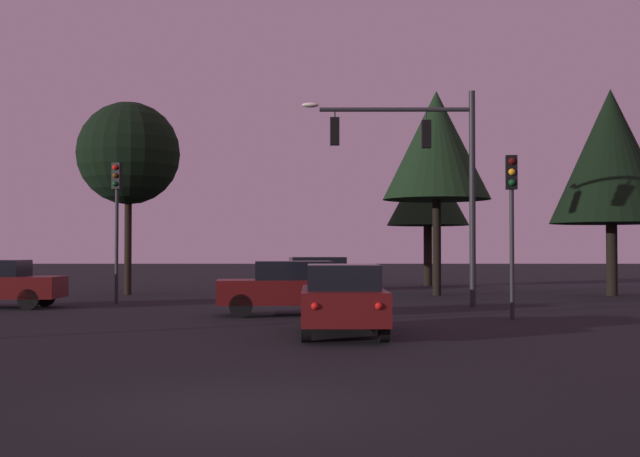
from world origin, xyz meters
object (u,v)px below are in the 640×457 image
object	(u,v)px
car_crossing_right	(290,287)
tree_behind_sign	(130,154)
tree_right_cluster	(429,188)
car_far_lane	(316,273)
traffic_light_corner_right	(118,205)
tree_left_far	(612,156)
traffic_light_corner_left	(513,203)
tree_center_horizon	(437,146)
traffic_signal_mast_arm	(426,160)
car_nearside_lane	(344,298)

from	to	relation	value
car_crossing_right	tree_behind_sign	world-z (taller)	tree_behind_sign
tree_behind_sign	tree_right_cluster	bearing A→B (deg)	34.23
car_far_lane	tree_behind_sign	distance (m)	9.95
traffic_light_corner_right	tree_left_far	bearing A→B (deg)	15.87
traffic_light_corner_left	tree_center_horizon	bearing A→B (deg)	91.58
tree_left_far	car_crossing_right	bearing A→B (deg)	-140.79
traffic_signal_mast_arm	traffic_light_corner_left	xyz separation A→B (m)	(1.67, -4.95, -1.67)
tree_right_cluster	tree_left_far	bearing A→B (deg)	-58.55
car_nearside_lane	tree_center_horizon	bearing A→B (deg)	75.36
tree_left_far	tree_center_horizon	bearing A→B (deg)	177.38
traffic_signal_mast_arm	tree_right_cluster	bearing A→B (deg)	82.55
traffic_signal_mast_arm	tree_left_far	bearing A→B (deg)	39.28
car_crossing_right	tree_behind_sign	distance (m)	14.07
car_crossing_right	tree_right_cluster	xyz separation A→B (m)	(6.47, 20.29, 4.28)
traffic_light_corner_left	car_far_lane	world-z (taller)	traffic_light_corner_left
car_crossing_right	tree_behind_sign	size ratio (longest dim) A/B	0.52
traffic_light_corner_right	car_crossing_right	size ratio (longest dim) A/B	1.16
traffic_light_corner_left	traffic_light_corner_right	size ratio (longest dim) A/B	0.90
car_nearside_lane	tree_behind_sign	size ratio (longest dim) A/B	0.55
tree_left_far	car_far_lane	bearing A→B (deg)	158.60
tree_center_horizon	tree_left_far	bearing A→B (deg)	-2.62
car_nearside_lane	tree_left_far	distance (m)	20.10
tree_behind_sign	traffic_light_corner_right	bearing A→B (deg)	-80.89
car_nearside_lane	tree_left_far	bearing A→B (deg)	54.85
tree_behind_sign	tree_center_horizon	world-z (taller)	tree_center_horizon
tree_right_cluster	car_crossing_right	bearing A→B (deg)	-107.68
car_nearside_lane	tree_behind_sign	xyz separation A→B (m)	(-8.39, 16.79, 5.02)
traffic_light_corner_right	tree_right_cluster	xyz separation A→B (m)	(12.52, 15.32, 1.69)
traffic_light_corner_right	tree_right_cluster	size ratio (longest dim) A/B	0.68
car_nearside_lane	car_far_lane	bearing A→B (deg)	91.97
traffic_signal_mast_arm	traffic_light_corner_left	distance (m)	5.49
car_nearside_lane	tree_right_cluster	xyz separation A→B (m)	(5.11, 25.97, 4.27)
car_nearside_lane	car_crossing_right	world-z (taller)	same
car_nearside_lane	tree_left_far	size ratio (longest dim) A/B	0.52
traffic_light_corner_right	tree_center_horizon	xyz separation A→B (m)	(11.66, 5.62, 2.70)
tree_left_far	tree_center_horizon	xyz separation A→B (m)	(-6.99, 0.32, 0.47)
car_far_lane	tree_behind_sign	size ratio (longest dim) A/B	0.60
traffic_signal_mast_arm	tree_center_horizon	size ratio (longest dim) A/B	0.84
car_crossing_right	traffic_light_corner_left	bearing A→B (deg)	-14.09
traffic_signal_mast_arm	tree_center_horizon	distance (m)	7.38
traffic_light_corner_right	tree_behind_sign	bearing A→B (deg)	99.11
traffic_signal_mast_arm	tree_behind_sign	size ratio (longest dim) A/B	0.88
car_far_lane	tree_behind_sign	world-z (taller)	tree_behind_sign
car_nearside_lane	traffic_light_corner_right	bearing A→B (deg)	124.80
traffic_light_corner_left	car_crossing_right	bearing A→B (deg)	165.91
car_nearside_lane	tree_center_horizon	xyz separation A→B (m)	(4.25, 16.28, 5.29)
traffic_signal_mast_arm	car_far_lane	size ratio (longest dim) A/B	1.45
traffic_light_corner_right	tree_right_cluster	distance (m)	19.85
car_nearside_lane	tree_behind_sign	world-z (taller)	tree_behind_sign
traffic_light_corner_right	traffic_signal_mast_arm	bearing A→B (deg)	-8.32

